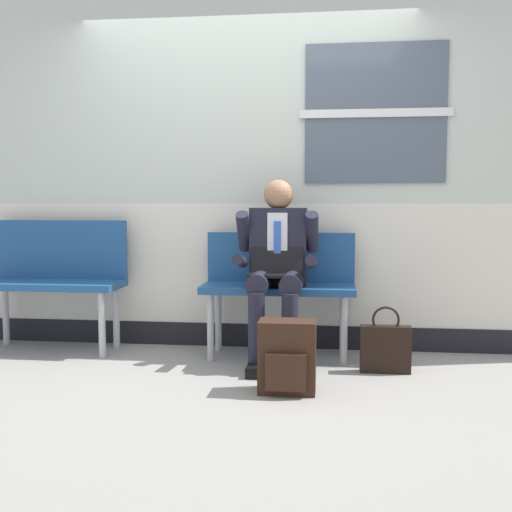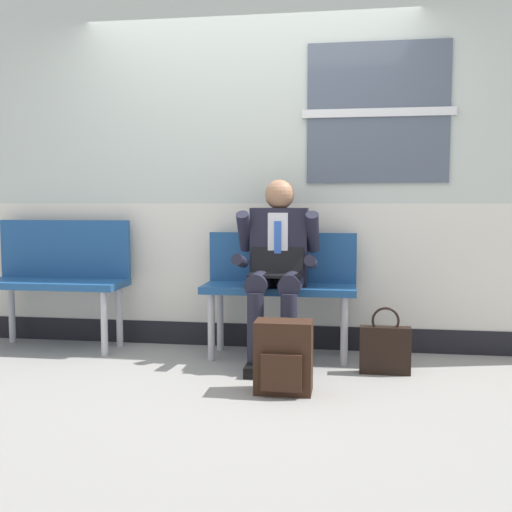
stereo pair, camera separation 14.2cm
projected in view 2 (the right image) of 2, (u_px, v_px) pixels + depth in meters
name	position (u px, v px, depth m)	size (l,w,h in m)	color
ground_plane	(233.00, 367.00, 4.18)	(18.00, 18.00, 0.00)	gray
station_wall	(251.00, 149.00, 4.70)	(5.82, 0.17, 3.06)	beige
bench_with_person	(280.00, 281.00, 4.47)	(1.09, 0.42, 0.89)	navy
bench_empty	(59.00, 272.00, 4.73)	(1.06, 0.42, 0.98)	navy
person_seated	(277.00, 264.00, 4.26)	(0.57, 0.70, 1.28)	#1E1E2D
backpack	(283.00, 358.00, 3.61)	(0.33, 0.24, 0.43)	#331E14
handbag	(385.00, 349.00, 4.02)	(0.33, 0.09, 0.44)	black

